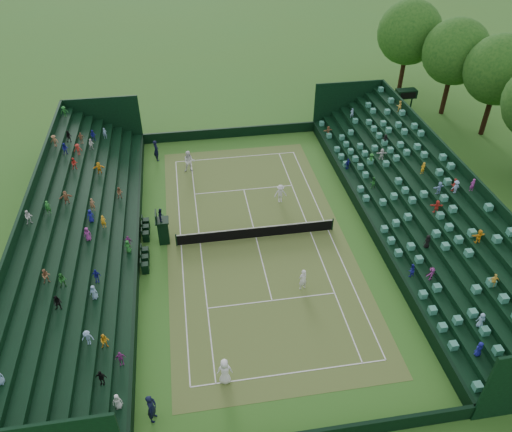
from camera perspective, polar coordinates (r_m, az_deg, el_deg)
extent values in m
plane|color=#396B21|center=(36.77, 0.00, -2.49)|extent=(160.00, 160.00, 0.00)
cube|color=#336E24|center=(36.76, 0.00, -2.49)|extent=(12.97, 26.77, 0.01)
cube|color=black|center=(49.72, -2.96, 9.51)|extent=(17.17, 0.20, 1.00)
cube|color=black|center=(38.44, 12.59, -0.58)|extent=(0.20, 31.77, 1.00)
cube|color=black|center=(36.38, -13.33, -3.17)|extent=(0.20, 31.77, 1.00)
cube|color=black|center=(38.61, 13.28, -0.50)|extent=(0.80, 32.00, 1.00)
cube|color=black|center=(38.77, 14.43, -0.12)|extent=(0.80, 32.00, 1.45)
cube|color=black|center=(38.94, 15.57, 0.26)|extent=(0.80, 32.00, 1.90)
cube|color=black|center=(39.13, 16.69, 0.63)|extent=(0.80, 32.00, 2.35)
cube|color=black|center=(39.34, 17.81, 1.00)|extent=(0.80, 32.00, 2.80)
cube|color=black|center=(39.56, 18.91, 1.37)|extent=(0.80, 32.00, 3.25)
cube|color=black|center=(39.80, 20.00, 1.73)|extent=(0.80, 32.00, 3.70)
cube|color=black|center=(40.05, 21.08, 2.09)|extent=(0.80, 32.00, 4.15)
cube|color=black|center=(40.10, 21.82, 2.58)|extent=(0.20, 32.00, 4.90)
cube|color=black|center=(36.44, -14.11, -3.24)|extent=(0.80, 32.00, 1.00)
cube|color=black|center=(36.41, -15.41, -3.08)|extent=(0.80, 32.00, 1.45)
cube|color=black|center=(36.39, -16.71, -2.92)|extent=(0.80, 32.00, 1.90)
cube|color=black|center=(36.40, -18.01, -2.76)|extent=(0.80, 32.00, 2.35)
cube|color=black|center=(36.42, -19.31, -2.59)|extent=(0.80, 32.00, 2.80)
cube|color=black|center=(36.46, -20.60, -2.43)|extent=(0.80, 32.00, 3.25)
cube|color=black|center=(36.52, -21.89, -2.26)|extent=(0.80, 32.00, 3.70)
cube|color=black|center=(36.60, -23.18, -2.10)|extent=(0.80, 32.00, 4.15)
cube|color=black|center=(36.53, -24.07, -1.70)|extent=(0.20, 32.00, 4.90)
cylinder|color=black|center=(36.17, -9.09, -2.74)|extent=(0.10, 0.10, 1.06)
cylinder|color=black|center=(37.59, 8.74, -0.95)|extent=(0.10, 0.10, 1.06)
cube|color=black|center=(36.48, 0.00, -1.93)|extent=(11.57, 0.02, 0.86)
cube|color=white|center=(36.18, 0.00, -1.36)|extent=(11.57, 0.04, 0.07)
cylinder|color=black|center=(53.67, 15.69, 11.51)|extent=(0.16, 0.16, 3.00)
cylinder|color=black|center=(54.29, 17.17, 11.53)|extent=(0.16, 0.16, 3.00)
cube|color=black|center=(53.28, 16.78, 13.26)|extent=(2.00, 1.00, 0.80)
cylinder|color=black|center=(54.54, 24.76, 10.17)|extent=(0.50, 0.50, 3.54)
sphere|color=#174714|center=(52.82, 26.11, 14.78)|extent=(6.47, 6.47, 6.47)
cylinder|color=black|center=(57.57, 20.76, 12.55)|extent=(0.50, 0.50, 3.58)
sphere|color=#174714|center=(55.93, 21.87, 17.04)|extent=(6.54, 6.54, 6.54)
cylinder|color=black|center=(61.20, 16.25, 14.94)|extent=(0.50, 0.50, 3.74)
sphere|color=#174714|center=(59.61, 17.12, 19.43)|extent=(6.83, 6.83, 6.83)
cube|color=black|center=(36.41, -10.54, -1.77)|extent=(0.74, 0.74, 1.90)
cube|color=black|center=(35.80, -10.71, -0.52)|extent=(0.95, 0.95, 0.11)
cube|color=black|center=(35.61, -11.37, -0.10)|extent=(0.08, 0.95, 0.74)
imported|color=black|center=(35.48, -10.81, 0.18)|extent=(0.39, 0.49, 0.98)
cube|color=black|center=(34.56, -12.55, -5.83)|extent=(0.47, 0.47, 0.75)
cube|color=black|center=(34.28, -13.04, -5.28)|extent=(0.06, 0.47, 0.47)
cube|color=black|center=(35.16, -12.52, -4.95)|extent=(0.47, 0.47, 0.75)
cube|color=black|center=(34.88, -13.01, -4.41)|extent=(0.06, 0.47, 0.47)
cube|color=black|center=(35.77, -12.51, -4.11)|extent=(0.47, 0.47, 0.75)
cube|color=black|center=(35.49, -12.98, -3.57)|extent=(0.06, 0.47, 0.47)
cube|color=black|center=(37.15, -12.46, -2.30)|extent=(0.47, 0.47, 0.75)
cube|color=black|center=(36.89, -12.92, -1.77)|extent=(0.06, 0.47, 0.47)
cube|color=black|center=(37.78, -12.45, -1.55)|extent=(0.47, 0.47, 0.75)
cube|color=black|center=(37.52, -12.89, -1.02)|extent=(0.06, 0.47, 0.47)
cube|color=black|center=(38.42, -12.43, -0.81)|extent=(0.47, 0.47, 0.75)
cube|color=black|center=(38.16, -12.87, -0.29)|extent=(0.06, 0.47, 0.47)
imported|color=white|center=(27.74, -3.59, -17.29)|extent=(0.90, 0.64, 1.74)
imported|color=white|center=(32.48, 5.37, -7.22)|extent=(0.69, 0.56, 1.62)
imported|color=white|center=(44.19, -7.65, 6.19)|extent=(1.02, 0.82, 2.01)
imported|color=white|center=(40.03, 2.81, 2.58)|extent=(1.06, 0.65, 1.59)
imported|color=black|center=(46.42, -11.33, 7.36)|extent=(0.64, 0.82, 1.97)
imported|color=black|center=(26.92, -11.83, -20.70)|extent=(0.63, 0.78, 1.86)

